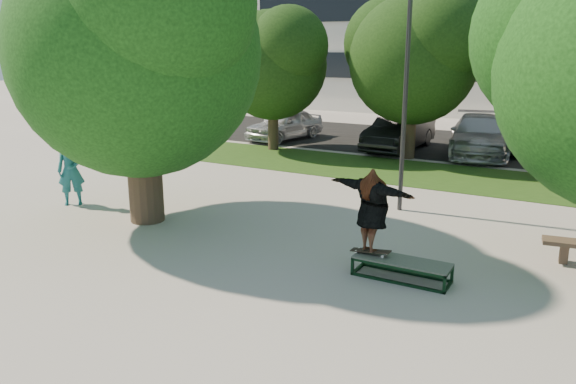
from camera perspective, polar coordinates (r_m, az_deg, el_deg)
The scene contains 15 objects.
ground at distance 11.33m, azimuth -1.77°, elevation -7.38°, with size 120.00×120.00×0.00m, color #A29B95.
grass_strip at distance 19.47m, azimuth 15.45°, elevation 1.57°, with size 30.00×4.00×0.02m, color #224313.
asphalt_strip at distance 25.91m, azimuth 16.88°, elevation 4.63°, with size 40.00×8.00×0.01m, color black.
tree_left at distance 14.01m, azimuth -15.21°, elevation 14.89°, with size 6.96×5.95×7.12m.
bg_tree_left at distance 23.38m, azimuth -1.62°, elevation 13.42°, with size 5.28×4.51×5.77m.
bg_tree_mid at distance 22.04m, azimuth 12.51°, elevation 13.75°, with size 5.76×4.92×6.24m.
bg_tree_right at distance 20.58m, azimuth 27.06°, elevation 11.01°, with size 5.04×4.31×5.43m.
lamppost at distance 14.70m, azimuth 11.86°, elevation 10.08°, with size 0.25×0.15×6.11m.
grind_box at distance 10.81m, azimuth 11.45°, elevation -7.70°, with size 1.80×0.60×0.38m.
skater_rig at distance 10.65m, azimuth 8.55°, elevation -1.85°, with size 2.03×1.15×1.68m.
bystander at distance 16.35m, azimuth -21.19°, elevation 2.07°, with size 0.70×0.46×1.92m, color #1A5F66.
car_silver_a at distance 26.12m, azimuth -0.33°, elevation 6.90°, with size 1.67×4.15×1.41m, color silver.
car_dark at distance 23.92m, azimuth 11.23°, elevation 6.06°, with size 1.64×4.71×1.55m, color black.
car_grey at distance 25.34m, azimuth 22.49°, elevation 5.49°, with size 2.27×4.91×1.37m, color #5C5C61.
car_silver_b at distance 23.68m, azimuth 18.82°, elevation 5.48°, with size 2.18×5.37×1.56m, color #A8A9AD.
Camera 1 is at (5.45, -8.97, 4.26)m, focal length 35.00 mm.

